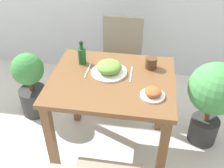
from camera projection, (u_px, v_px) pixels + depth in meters
The scene contains 11 objects.
ground_plane at pixel (112, 148), 2.34m from camera, with size 16.00×16.00×0.00m, color beige.
dining_table at pixel (112, 93), 1.97m from camera, with size 0.90×0.74×0.76m.
chair_far at pixel (121, 58), 2.64m from camera, with size 0.42×0.42×0.89m.
food_plate at pixel (109, 68), 1.92m from camera, with size 0.27×0.27×0.09m.
side_plate at pixel (153, 93), 1.71m from camera, with size 0.16×0.16×0.06m.
drink_cup at pixel (151, 63), 1.98m from camera, with size 0.09×0.09×0.09m.
sauce_bottle at pixel (82, 55), 2.01m from camera, with size 0.06×0.06×0.19m.
fork_utensil at pixel (88, 70), 1.97m from camera, with size 0.01×0.20×0.00m.
spoon_utensil at pixel (131, 74), 1.93m from camera, with size 0.01×0.20×0.00m.
potted_plant_left at pixel (31, 83), 2.52m from camera, with size 0.30×0.30×0.67m.
potted_plant_right at pixel (213, 96), 2.13m from camera, with size 0.43×0.43×0.80m.
Camera 1 is at (0.24, -1.53, 1.85)m, focal length 42.00 mm.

